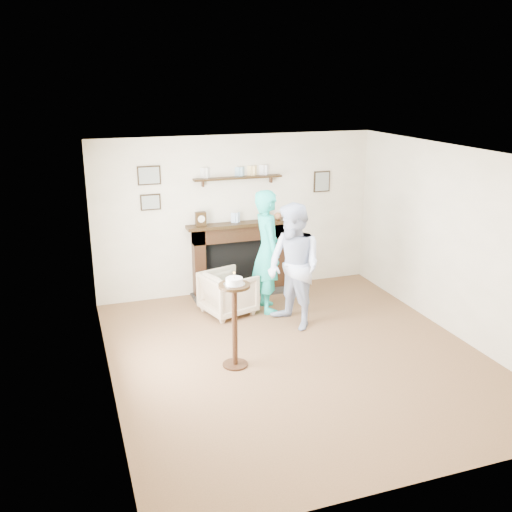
# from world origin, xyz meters

# --- Properties ---
(ground) EXTENTS (5.00, 5.00, 0.00)m
(ground) POSITION_xyz_m (0.00, 0.00, 0.00)
(ground) COLOR brown
(ground) RESTS_ON ground
(room_shell) EXTENTS (4.54, 5.02, 2.52)m
(room_shell) POSITION_xyz_m (-0.00, 0.69, 1.62)
(room_shell) COLOR beige
(room_shell) RESTS_ON ground
(armchair) EXTENTS (0.85, 0.84, 0.63)m
(armchair) POSITION_xyz_m (-0.43, 1.59, 0.00)
(armchair) COLOR #C2B790
(armchair) RESTS_ON ground
(man) EXTENTS (0.89, 1.01, 1.74)m
(man) POSITION_xyz_m (0.30, 0.86, 0.00)
(man) COLOR #ADBCD9
(man) RESTS_ON ground
(woman) EXTENTS (0.48, 0.69, 1.81)m
(woman) POSITION_xyz_m (0.17, 1.54, 0.00)
(woman) COLOR teal
(woman) RESTS_ON ground
(pedestal_table) EXTENTS (0.37, 0.37, 1.19)m
(pedestal_table) POSITION_xyz_m (-0.80, 0.02, 0.73)
(pedestal_table) COLOR black
(pedestal_table) RESTS_ON ground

